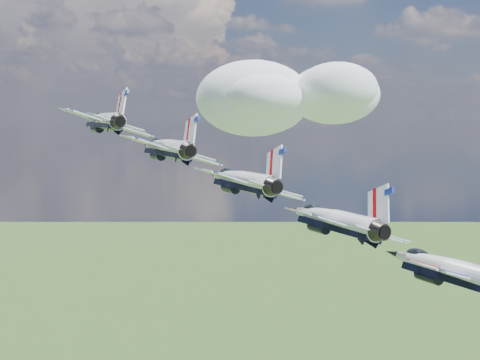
{
  "coord_description": "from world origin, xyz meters",
  "views": [
    {
      "loc": [
        -21.5,
        -51.26,
        159.8
      ],
      "look_at": [
        -17.77,
        19.99,
        152.83
      ],
      "focal_mm": 50.0,
      "sensor_mm": 36.0,
      "label": 1
    }
  ],
  "objects_px": {
    "jet_1": "(165,148)",
    "jet_0": "(103,121)",
    "jet_4": "(446,269)",
    "jet_3": "(331,219)",
    "jet_2": "(240,180)"
  },
  "relations": [
    {
      "from": "jet_1",
      "to": "jet_0",
      "type": "bearing_deg",
      "value": 113.71
    },
    {
      "from": "jet_2",
      "to": "jet_3",
      "type": "bearing_deg",
      "value": -66.29
    },
    {
      "from": "jet_1",
      "to": "jet_3",
      "type": "height_order",
      "value": "jet_1"
    },
    {
      "from": "jet_1",
      "to": "jet_2",
      "type": "height_order",
      "value": "jet_1"
    },
    {
      "from": "jet_4",
      "to": "jet_0",
      "type": "bearing_deg",
      "value": 113.71
    },
    {
      "from": "jet_2",
      "to": "jet_0",
      "type": "bearing_deg",
      "value": 113.71
    },
    {
      "from": "jet_0",
      "to": "jet_3",
      "type": "bearing_deg",
      "value": -66.29
    },
    {
      "from": "jet_1",
      "to": "jet_4",
      "type": "relative_size",
      "value": 1.0
    },
    {
      "from": "jet_0",
      "to": "jet_1",
      "type": "height_order",
      "value": "jet_0"
    },
    {
      "from": "jet_0",
      "to": "jet_4",
      "type": "relative_size",
      "value": 1.0
    },
    {
      "from": "jet_1",
      "to": "jet_3",
      "type": "distance_m",
      "value": 24.02
    },
    {
      "from": "jet_0",
      "to": "jet_1",
      "type": "distance_m",
      "value": 12.01
    },
    {
      "from": "jet_0",
      "to": "jet_2",
      "type": "xyz_separation_m",
      "value": [
        16.9,
        -15.91,
        -6.19
      ]
    },
    {
      "from": "jet_3",
      "to": "jet_4",
      "type": "distance_m",
      "value": 12.01
    },
    {
      "from": "jet_0",
      "to": "jet_3",
      "type": "distance_m",
      "value": 36.03
    }
  ]
}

